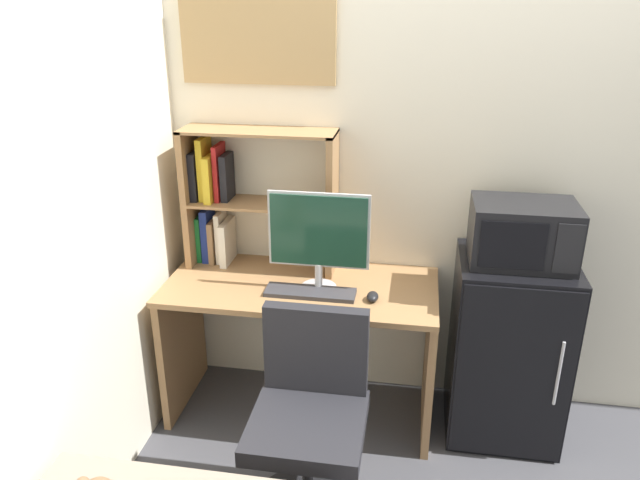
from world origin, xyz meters
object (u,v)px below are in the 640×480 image
(computer_mouse, at_px, (373,297))
(mini_fridge, at_px, (507,348))
(monitor, at_px, (319,236))
(desk_chair, at_px, (310,433))
(wall_corkboard, at_px, (257,39))
(keyboard, at_px, (310,292))
(microwave, at_px, (523,233))
(hutch_bookshelf, at_px, (239,196))

(computer_mouse, bearing_deg, mini_fridge, 13.20)
(monitor, height_order, desk_chair, monitor)
(computer_mouse, xyz_separation_m, wall_corkboard, (-0.61, 0.41, 1.09))
(keyboard, distance_m, desk_chair, 0.66)
(computer_mouse, height_order, mini_fridge, mini_fridge)
(microwave, bearing_deg, hutch_bookshelf, 173.39)
(desk_chair, bearing_deg, microwave, 39.23)
(hutch_bookshelf, xyz_separation_m, monitor, (0.45, -0.24, -0.09))
(monitor, xyz_separation_m, wall_corkboard, (-0.35, 0.33, 0.83))
(microwave, bearing_deg, keyboard, -171.44)
(keyboard, xyz_separation_m, desk_chair, (0.10, -0.55, -0.35))
(keyboard, xyz_separation_m, computer_mouse, (0.29, -0.01, 0.01))
(microwave, bearing_deg, desk_chair, -140.77)
(monitor, relative_size, keyboard, 1.13)
(mini_fridge, height_order, microwave, microwave)
(hutch_bookshelf, bearing_deg, wall_corkboard, 42.58)
(computer_mouse, distance_m, desk_chair, 0.68)
(keyboard, distance_m, mini_fridge, 0.99)
(mini_fridge, distance_m, microwave, 0.60)
(computer_mouse, height_order, microwave, microwave)
(computer_mouse, bearing_deg, monitor, 164.16)
(mini_fridge, bearing_deg, hutch_bookshelf, 173.27)
(microwave, relative_size, desk_chair, 0.51)
(desk_chair, bearing_deg, hutch_bookshelf, 121.30)
(microwave, distance_m, desk_chair, 1.27)
(computer_mouse, bearing_deg, desk_chair, -110.17)
(mini_fridge, xyz_separation_m, desk_chair, (-0.84, -0.69, -0.06))
(hutch_bookshelf, height_order, microwave, hutch_bookshelf)
(keyboard, relative_size, desk_chair, 0.48)
(wall_corkboard, bearing_deg, monitor, -43.86)
(mini_fridge, bearing_deg, wall_corkboard, 168.54)
(monitor, relative_size, desk_chair, 0.54)
(hutch_bookshelf, xyz_separation_m, computer_mouse, (0.71, -0.31, -0.34))
(keyboard, bearing_deg, desk_chair, -80.05)
(computer_mouse, height_order, wall_corkboard, wall_corkboard)
(monitor, height_order, computer_mouse, monitor)
(monitor, xyz_separation_m, desk_chair, (0.07, -0.61, -0.62))
(monitor, height_order, mini_fridge, monitor)
(desk_chair, bearing_deg, computer_mouse, 69.83)
(hutch_bookshelf, distance_m, desk_chair, 1.22)
(microwave, bearing_deg, wall_corkboard, 168.67)
(monitor, bearing_deg, mini_fridge, 4.86)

